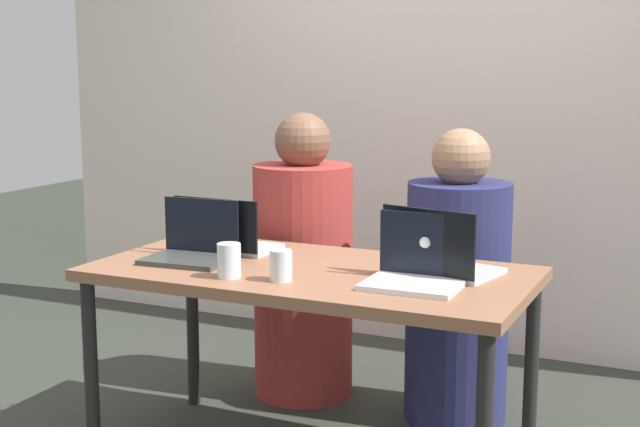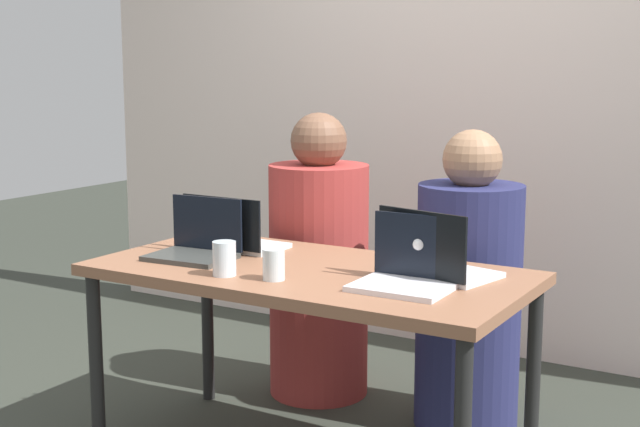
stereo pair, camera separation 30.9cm
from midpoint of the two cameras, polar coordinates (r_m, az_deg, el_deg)
back_wall at (r=4.44m, az=12.04°, el=5.99°), size 4.50×0.10×2.31m
desk at (r=3.08m, az=2.17°, el=-4.76°), size 1.50×0.75×0.72m
person_on_left at (r=3.81m, az=2.25°, el=-3.72°), size 0.48×0.48×1.22m
person_on_right at (r=3.55m, az=11.97°, el=-5.25°), size 0.51×0.51×1.17m
laptop_back_right at (r=2.97m, az=10.37°, el=-3.14°), size 0.39×0.31×0.23m
laptop_back_left at (r=3.37m, az=-2.99°, el=-1.56°), size 0.36×0.25×0.21m
laptop_front_right at (r=2.83m, az=8.74°, el=-3.77°), size 0.30×0.26×0.22m
laptop_front_left at (r=3.23m, az=-5.22°, el=-2.04°), size 0.31×0.26×0.21m
water_glass_center at (r=2.89m, az=0.08°, el=-3.45°), size 0.07×0.07×0.10m
water_glass_left at (r=2.95m, az=-3.17°, el=-3.08°), size 0.08×0.08×0.11m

